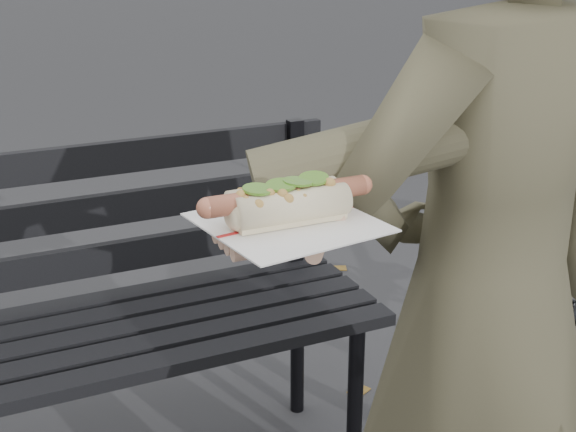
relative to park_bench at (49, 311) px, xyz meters
name	(u,v)px	position (x,y,z in m)	size (l,w,h in m)	color
park_bench	(49,311)	(0.00, 0.00, 0.00)	(1.50, 0.44, 0.88)	black
person	(486,310)	(0.57, -0.84, 0.27)	(0.58, 0.38, 1.58)	brown
held_hotdog	(397,157)	(0.37, -0.87, 0.55)	(0.62, 0.31, 0.20)	brown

